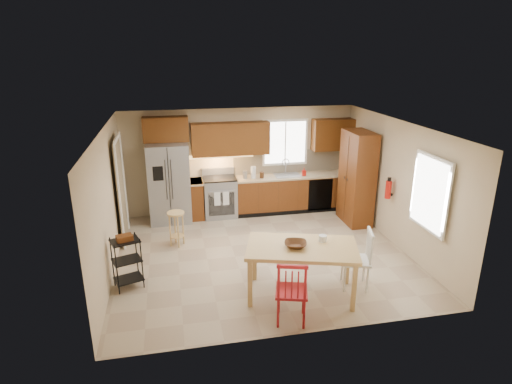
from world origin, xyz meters
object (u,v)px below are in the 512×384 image
object	(u,v)px
table_bowl	(295,247)
bar_stool	(177,229)
soap_bottle	(304,172)
fire_extinguisher	(388,190)
utility_cart	(127,263)
table_jar	(323,240)
chair_red	(292,290)
pantry	(357,178)
dining_table	(301,271)
refrigerator	(169,183)
chair_white	(356,259)
range_stove	(220,197)

from	to	relation	value
table_bowl	bar_stool	size ratio (longest dim) A/B	0.49
soap_bottle	table_bowl	world-z (taller)	soap_bottle
fire_extinguisher	utility_cart	size ratio (longest dim) A/B	0.40
bar_stool	table_jar	bearing A→B (deg)	-42.00
chair_red	bar_stool	distance (m)	3.31
fire_extinguisher	pantry	bearing A→B (deg)	100.78
table_bowl	table_jar	size ratio (longest dim) A/B	2.14
fire_extinguisher	table_jar	bearing A→B (deg)	-141.45
pantry	bar_stool	world-z (taller)	pantry
dining_table	table_jar	distance (m)	0.61
chair_red	soap_bottle	bearing A→B (deg)	86.69
fire_extinguisher	table_jar	xyz separation A→B (m)	(-1.95, -1.55, -0.21)
refrigerator	pantry	world-z (taller)	pantry
dining_table	chair_red	bearing A→B (deg)	-101.88
refrigerator	chair_red	size ratio (longest dim) A/B	1.79
fire_extinguisher	chair_white	bearing A→B (deg)	-130.54
range_stove	fire_extinguisher	size ratio (longest dim) A/B	2.56
utility_cart	soap_bottle	bearing A→B (deg)	16.69
bar_stool	utility_cart	world-z (taller)	utility_cart
refrigerator	bar_stool	size ratio (longest dim) A/B	2.55
chair_white	range_stove	bearing A→B (deg)	42.70
fire_extinguisher	bar_stool	bearing A→B (deg)	171.92
chair_red	utility_cart	size ratio (longest dim) A/B	1.14
chair_white	dining_table	bearing A→B (deg)	109.43
dining_table	table_jar	xyz separation A→B (m)	(0.38, 0.11, 0.46)
refrigerator	fire_extinguisher	size ratio (longest dim) A/B	5.06
soap_bottle	chair_white	size ratio (longest dim) A/B	0.19
bar_stool	utility_cart	size ratio (longest dim) A/B	0.80
range_stove	chair_white	distance (m)	4.07
fire_extinguisher	dining_table	bearing A→B (deg)	-144.48
pantry	chair_red	bearing A→B (deg)	-126.40
fire_extinguisher	dining_table	world-z (taller)	fire_extinguisher
chair_white	table_jar	bearing A→B (deg)	100.63
fire_extinguisher	table_jar	distance (m)	2.50
pantry	bar_stool	size ratio (longest dim) A/B	2.94
refrigerator	range_stove	distance (m)	1.24
chair_red	chair_white	xyz separation A→B (m)	(1.30, 0.70, 0.00)
dining_table	refrigerator	bearing A→B (deg)	135.24
range_stove	utility_cart	bearing A→B (deg)	-123.24
soap_bottle	fire_extinguisher	xyz separation A→B (m)	(1.15, -1.95, 0.10)
dining_table	chair_white	xyz separation A→B (m)	(0.95, 0.05, 0.09)
table_bowl	utility_cart	size ratio (longest dim) A/B	0.39
chair_red	range_stove	bearing A→B (deg)	112.99
pantry	utility_cart	xyz separation A→B (m)	(-4.88, -1.91, -0.60)
fire_extinguisher	chair_red	bearing A→B (deg)	-139.20
soap_bottle	table_jar	bearing A→B (deg)	-102.87
refrigerator	dining_table	bearing A→B (deg)	-61.18
fire_extinguisher	range_stove	bearing A→B (deg)	147.38
table_bowl	pantry	bearing A→B (deg)	50.49
pantry	utility_cart	size ratio (longest dim) A/B	2.35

